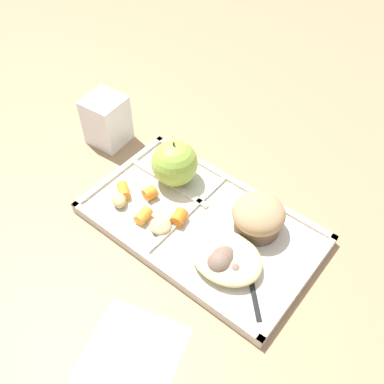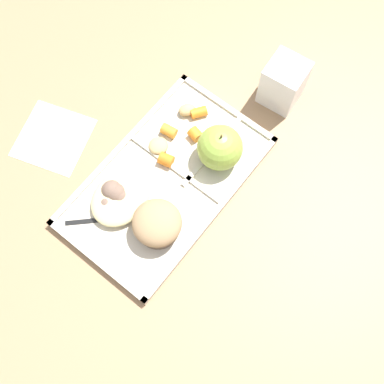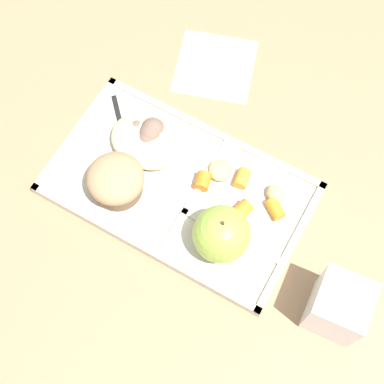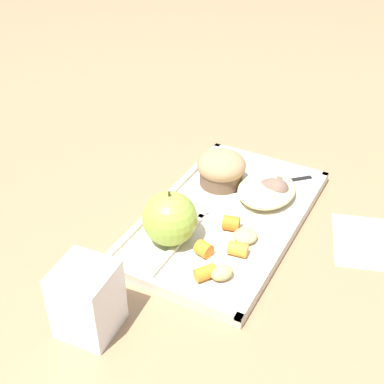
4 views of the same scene
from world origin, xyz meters
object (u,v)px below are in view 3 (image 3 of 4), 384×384
lunch_tray (180,189)px  bran_muffin (116,181)px  green_apple (221,234)px  plastic_fork (126,147)px  milk_carton (338,307)px

lunch_tray → bran_muffin: size_ratio=4.54×
green_apple → bran_muffin: size_ratio=1.05×
lunch_tray → plastic_fork: size_ratio=3.00×
milk_carton → bran_muffin: bearing=-7.0°
lunch_tray → milk_carton: (-0.28, 0.06, 0.04)m
bran_muffin → plastic_fork: bran_muffin is taller
milk_carton → green_apple: bearing=-8.7°
plastic_fork → milk_carton: bearing=168.7°
lunch_tray → milk_carton: bearing=168.1°
green_apple → plastic_fork: bearing=-17.9°
lunch_tray → milk_carton: 0.29m
green_apple → milk_carton: 0.18m
bran_muffin → plastic_fork: bearing=-67.6°
lunch_tray → bran_muffin: bearing=30.6°
plastic_fork → milk_carton: 0.39m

